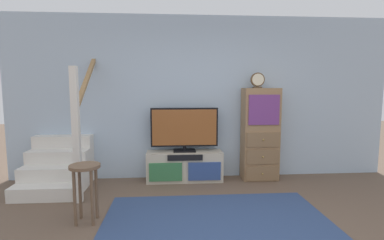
{
  "coord_description": "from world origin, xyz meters",
  "views": [
    {
      "loc": [
        -0.51,
        -2.4,
        1.53
      ],
      "look_at": [
        -0.2,
        1.91,
        1.04
      ],
      "focal_mm": 26.88,
      "sensor_mm": 36.0,
      "label": 1
    }
  ],
  "objects_px": {
    "bar_stool_near": "(85,179)",
    "desk_clock": "(258,80)",
    "media_console": "(185,166)",
    "side_cabinet": "(260,134)",
    "television": "(184,128)"
  },
  "relations": [
    {
      "from": "media_console",
      "to": "side_cabinet",
      "type": "distance_m",
      "value": 1.35
    },
    {
      "from": "side_cabinet",
      "to": "bar_stool_near",
      "type": "distance_m",
      "value": 2.81
    },
    {
      "from": "side_cabinet",
      "to": "bar_stool_near",
      "type": "relative_size",
      "value": 2.27
    },
    {
      "from": "bar_stool_near",
      "to": "desk_clock",
      "type": "bearing_deg",
      "value": 30.15
    },
    {
      "from": "television",
      "to": "side_cabinet",
      "type": "relative_size",
      "value": 0.72
    },
    {
      "from": "bar_stool_near",
      "to": "television",
      "type": "bearing_deg",
      "value": 49.87
    },
    {
      "from": "television",
      "to": "desk_clock",
      "type": "height_order",
      "value": "desk_clock"
    },
    {
      "from": "media_console",
      "to": "bar_stool_near",
      "type": "distance_m",
      "value": 1.83
    },
    {
      "from": "media_console",
      "to": "bar_stool_near",
      "type": "xyz_separation_m",
      "value": [
        -1.18,
        -1.38,
        0.26
      ]
    },
    {
      "from": "media_console",
      "to": "bar_stool_near",
      "type": "bearing_deg",
      "value": -130.61
    },
    {
      "from": "desk_clock",
      "to": "media_console",
      "type": "bearing_deg",
      "value": 179.77
    },
    {
      "from": "media_console",
      "to": "side_cabinet",
      "type": "xyz_separation_m",
      "value": [
        1.25,
        0.01,
        0.51
      ]
    },
    {
      "from": "television",
      "to": "desk_clock",
      "type": "relative_size",
      "value": 4.4
    },
    {
      "from": "media_console",
      "to": "television",
      "type": "bearing_deg",
      "value": 90.0
    },
    {
      "from": "desk_clock",
      "to": "television",
      "type": "bearing_deg",
      "value": 178.61
    }
  ]
}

